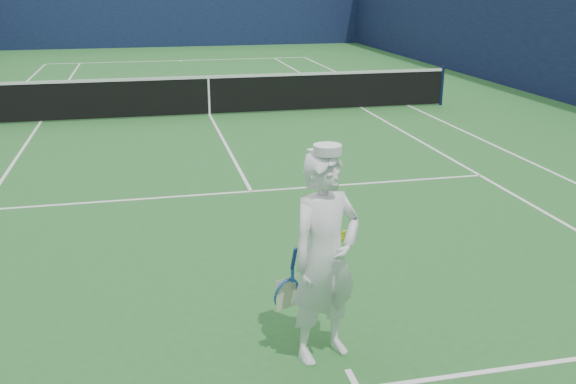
% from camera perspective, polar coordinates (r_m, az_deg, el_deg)
% --- Properties ---
extents(ground, '(80.00, 80.00, 0.00)m').
position_cam_1_polar(ground, '(16.68, -6.97, 6.80)').
color(ground, '#266528').
rests_on(ground, ground).
extents(court_markings, '(11.03, 23.83, 0.01)m').
position_cam_1_polar(court_markings, '(16.68, -6.97, 6.82)').
color(court_markings, white).
rests_on(court_markings, ground).
extents(windscreen_fence, '(20.12, 36.12, 4.00)m').
position_cam_1_polar(windscreen_fence, '(16.40, -7.25, 13.66)').
color(windscreen_fence, '#10193A').
rests_on(windscreen_fence, ground).
extents(tennis_net, '(12.88, 0.09, 1.07)m').
position_cam_1_polar(tennis_net, '(16.58, -7.05, 8.68)').
color(tennis_net, '#141E4C').
rests_on(tennis_net, ground).
extents(tennis_player, '(0.90, 0.69, 2.00)m').
position_cam_1_polar(tennis_player, '(5.69, 3.32, -5.86)').
color(tennis_player, white).
rests_on(tennis_player, ground).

